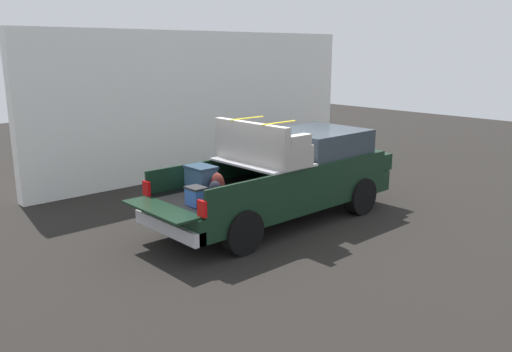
# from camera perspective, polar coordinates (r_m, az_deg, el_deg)

# --- Properties ---
(ground_plane) EXTENTS (40.00, 40.00, 0.00)m
(ground_plane) POSITION_cam_1_polar(r_m,az_deg,el_deg) (11.37, 2.24, -4.91)
(ground_plane) COLOR black
(pickup_truck) EXTENTS (6.05, 2.07, 2.23)m
(pickup_truck) POSITION_cam_1_polar(r_m,az_deg,el_deg) (11.35, 3.57, 0.11)
(pickup_truck) COLOR black
(pickup_truck) RESTS_ON ground_plane
(building_facade) EXTENTS (11.08, 0.36, 4.11)m
(building_facade) POSITION_cam_1_polar(r_m,az_deg,el_deg) (15.81, -5.48, 7.92)
(building_facade) COLOR white
(building_facade) RESTS_ON ground_plane
(trash_can) EXTENTS (0.60, 0.60, 0.98)m
(trash_can) POSITION_cam_1_polar(r_m,az_deg,el_deg) (16.17, 3.83, 2.50)
(trash_can) COLOR #2D2D33
(trash_can) RESTS_ON ground_plane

